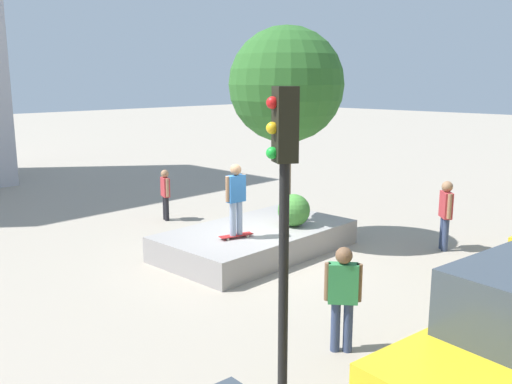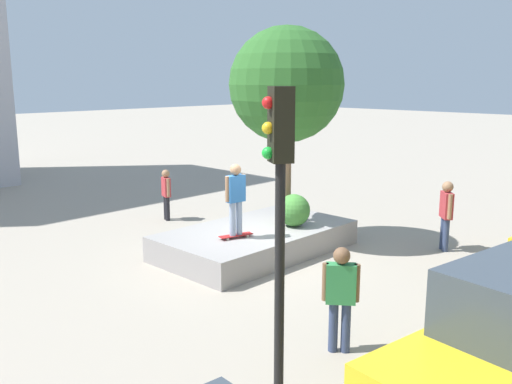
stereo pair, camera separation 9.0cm
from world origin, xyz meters
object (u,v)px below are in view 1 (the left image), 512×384
object	(u,v)px
plaza_tree	(286,85)
bystander_watching	(343,292)
planter_ledge	(256,240)
skateboarder	(236,194)
traffic_light_corner	(283,199)
pedestrian_crossing	(165,191)
skateboard	(236,236)
passerby_with_bag	(446,211)

from	to	relation	value
plaza_tree	bystander_watching	distance (m)	6.56
planter_ledge	skateboarder	world-z (taller)	skateboarder
traffic_light_corner	plaza_tree	bearing A→B (deg)	-139.44
bystander_watching	pedestrian_crossing	bearing A→B (deg)	-110.07
skateboard	traffic_light_corner	distance (m)	6.40
skateboard	skateboarder	size ratio (longest dim) A/B	0.51
passerby_with_bag	skateboarder	bearing A→B (deg)	-34.79
bystander_watching	skateboarder	bearing A→B (deg)	-113.33
pedestrian_crossing	passerby_with_bag	bearing A→B (deg)	111.80
plaza_tree	skateboard	size ratio (longest dim) A/B	5.86
traffic_light_corner	pedestrian_crossing	world-z (taller)	traffic_light_corner
skateboard	planter_ledge	bearing A→B (deg)	-164.26
skateboarder	plaza_tree	bearing A→B (deg)	-173.46
planter_ledge	traffic_light_corner	distance (m)	7.28
planter_ledge	skateboarder	distance (m)	1.63
traffic_light_corner	skateboarder	bearing A→B (deg)	-128.89
bystander_watching	passerby_with_bag	xyz separation A→B (m)	(-6.09, -1.23, 0.03)
plaza_tree	skateboard	distance (m)	3.89
bystander_watching	pedestrian_crossing	distance (m)	9.16
traffic_light_corner	skateboard	bearing A→B (deg)	-128.89
skateboarder	traffic_light_corner	world-z (taller)	traffic_light_corner
skateboarder	traffic_light_corner	size ratio (longest dim) A/B	0.40
planter_ledge	skateboarder	size ratio (longest dim) A/B	2.90
skateboard	passerby_with_bag	bearing A→B (deg)	145.21
bystander_watching	passerby_with_bag	distance (m)	6.22
bystander_watching	plaza_tree	bearing A→B (deg)	-130.42
skateboarder	bystander_watching	size ratio (longest dim) A/B	0.97
skateboard	passerby_with_bag	size ratio (longest dim) A/B	0.48
skateboard	skateboarder	xyz separation A→B (m)	(-0.00, 0.00, 0.96)
skateboarder	pedestrian_crossing	distance (m)	4.66
pedestrian_crossing	bystander_watching	bearing A→B (deg)	69.93
planter_ledge	bystander_watching	bearing A→B (deg)	58.48
traffic_light_corner	bystander_watching	distance (m)	2.74
planter_ledge	pedestrian_crossing	world-z (taller)	pedestrian_crossing
planter_ledge	bystander_watching	xyz separation A→B (m)	(2.74, 4.46, 0.67)
passerby_with_bag	bystander_watching	bearing A→B (deg)	11.38
plaza_tree	skateboarder	distance (m)	3.10
skateboard	passerby_with_bag	world-z (taller)	passerby_with_bag
plaza_tree	pedestrian_crossing	size ratio (longest dim) A/B	3.16
plaza_tree	pedestrian_crossing	xyz separation A→B (m)	(0.63, -4.18, -3.13)
plaza_tree	pedestrian_crossing	distance (m)	5.26
passerby_with_bag	pedestrian_crossing	world-z (taller)	passerby_with_bag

